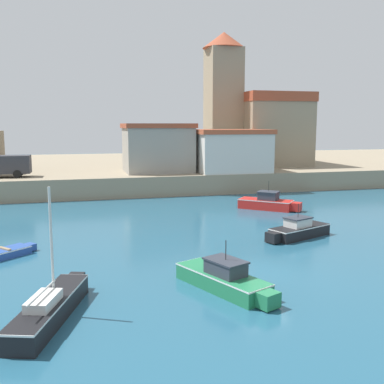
% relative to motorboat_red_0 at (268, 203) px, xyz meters
% --- Properties ---
extents(ground_plane, '(200.00, 200.00, 0.00)m').
position_rel_motorboat_red_0_xyz_m(ground_plane, '(-7.25, -15.35, -0.58)').
color(ground_plane, '#235670').
extents(quay_seawall, '(120.00, 40.00, 2.13)m').
position_rel_motorboat_red_0_xyz_m(quay_seawall, '(-7.25, 28.79, 0.48)').
color(quay_seawall, gray).
rests_on(quay_seawall, ground).
extents(motorboat_red_0, '(5.02, 4.64, 2.50)m').
position_rel_motorboat_red_0_xyz_m(motorboat_red_0, '(0.00, 0.00, 0.00)').
color(motorboat_red_0, red).
rests_on(motorboat_red_0, ground).
extents(motorboat_green_2, '(3.39, 5.66, 2.33)m').
position_rel_motorboat_red_0_xyz_m(motorboat_green_2, '(-10.07, -17.67, -0.06)').
color(motorboat_green_2, '#237A4C').
rests_on(motorboat_green_2, ground).
extents(dinghy_blue_3, '(3.07, 2.80, 0.53)m').
position_rel_motorboat_red_0_xyz_m(dinghy_blue_3, '(-20.30, -9.62, -0.33)').
color(dinghy_blue_3, '#284C9E').
rests_on(dinghy_blue_3, ground).
extents(sailboat_black_4, '(3.01, 6.37, 5.08)m').
position_rel_motorboat_red_0_xyz_m(sailboat_black_4, '(-17.49, -18.88, -0.09)').
color(sailboat_black_4, black).
rests_on(sailboat_black_4, ground).
extents(motorboat_black_5, '(5.19, 3.11, 2.28)m').
position_rel_motorboat_red_0_xyz_m(motorboat_black_5, '(-2.27, -9.85, -0.07)').
color(motorboat_black_5, black).
rests_on(motorboat_black_5, ground).
extents(church, '(13.43, 14.32, 16.82)m').
position_rel_motorboat_red_0_xyz_m(church, '(7.36, 21.31, 7.16)').
color(church, gray).
rests_on(church, quay_seawall).
extents(harbor_shed_near_wharf, '(7.69, 6.47, 5.42)m').
position_rel_motorboat_red_0_xyz_m(harbor_shed_near_wharf, '(-7.25, 14.03, 4.28)').
color(harbor_shed_near_wharf, gray).
rests_on(harbor_shed_near_wharf, quay_seawall).
extents(harbor_shed_mid_row, '(8.30, 6.26, 4.76)m').
position_rel_motorboat_red_0_xyz_m(harbor_shed_mid_row, '(0.75, 11.88, 3.95)').
color(harbor_shed_mid_row, silver).
rests_on(harbor_shed_mid_row, quay_seawall).
extents(truck_on_quay, '(4.34, 2.24, 2.20)m').
position_rel_motorboat_red_0_xyz_m(truck_on_quay, '(-22.86, 12.51, 2.76)').
color(truck_on_quay, '#333338').
rests_on(truck_on_quay, quay_seawall).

